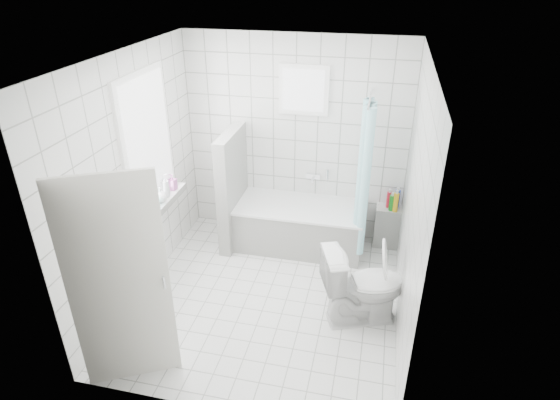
# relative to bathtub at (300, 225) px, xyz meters

# --- Properties ---
(ground) EXTENTS (3.00, 3.00, 0.00)m
(ground) POSITION_rel_bathtub_xyz_m (-0.15, -1.12, -0.29)
(ground) COLOR white
(ground) RESTS_ON ground
(ceiling) EXTENTS (3.00, 3.00, 0.00)m
(ceiling) POSITION_rel_bathtub_xyz_m (-0.15, -1.12, 2.31)
(ceiling) COLOR white
(ceiling) RESTS_ON ground
(wall_back) EXTENTS (2.80, 0.02, 2.60)m
(wall_back) POSITION_rel_bathtub_xyz_m (-0.15, 0.38, 1.01)
(wall_back) COLOR white
(wall_back) RESTS_ON ground
(wall_front) EXTENTS (2.80, 0.02, 2.60)m
(wall_front) POSITION_rel_bathtub_xyz_m (-0.15, -2.62, 1.01)
(wall_front) COLOR white
(wall_front) RESTS_ON ground
(wall_left) EXTENTS (0.02, 3.00, 2.60)m
(wall_left) POSITION_rel_bathtub_xyz_m (-1.55, -1.12, 1.01)
(wall_left) COLOR white
(wall_left) RESTS_ON ground
(wall_right) EXTENTS (0.02, 3.00, 2.60)m
(wall_right) POSITION_rel_bathtub_xyz_m (1.25, -1.12, 1.01)
(wall_right) COLOR white
(wall_right) RESTS_ON ground
(window_left) EXTENTS (0.01, 0.90, 1.40)m
(window_left) POSITION_rel_bathtub_xyz_m (-1.51, -0.82, 1.31)
(window_left) COLOR white
(window_left) RESTS_ON wall_left
(window_back) EXTENTS (0.50, 0.01, 0.50)m
(window_back) POSITION_rel_bathtub_xyz_m (-0.05, 0.33, 1.66)
(window_back) COLOR white
(window_back) RESTS_ON wall_back
(window_sill) EXTENTS (0.18, 1.02, 0.08)m
(window_sill) POSITION_rel_bathtub_xyz_m (-1.46, -0.82, 0.57)
(window_sill) COLOR white
(window_sill) RESTS_ON wall_left
(door) EXTENTS (0.73, 0.40, 2.00)m
(door) POSITION_rel_bathtub_xyz_m (-1.05, -2.42, 0.71)
(door) COLOR silver
(door) RESTS_ON ground
(bathtub) EXTENTS (1.60, 0.77, 0.58)m
(bathtub) POSITION_rel_bathtub_xyz_m (0.00, 0.00, 0.00)
(bathtub) COLOR white
(bathtub) RESTS_ON ground
(partition_wall) EXTENTS (0.15, 0.85, 1.50)m
(partition_wall) POSITION_rel_bathtub_xyz_m (-0.87, -0.05, 0.46)
(partition_wall) COLOR white
(partition_wall) RESTS_ON ground
(tiled_ledge) EXTENTS (0.40, 0.24, 0.55)m
(tiled_ledge) POSITION_rel_bathtub_xyz_m (1.14, 0.25, -0.02)
(tiled_ledge) COLOR white
(tiled_ledge) RESTS_ON ground
(toilet) EXTENTS (0.95, 0.74, 0.85)m
(toilet) POSITION_rel_bathtub_xyz_m (0.88, -1.23, 0.13)
(toilet) COLOR white
(toilet) RESTS_ON ground
(curtain_rod) EXTENTS (0.02, 0.80, 0.02)m
(curtain_rod) POSITION_rel_bathtub_xyz_m (0.74, -0.02, 1.71)
(curtain_rod) COLOR silver
(curtain_rod) RESTS_ON wall_back
(shower_curtain) EXTENTS (0.14, 0.48, 1.78)m
(shower_curtain) POSITION_rel_bathtub_xyz_m (0.74, -0.16, 0.81)
(shower_curtain) COLOR #44BEC7
(shower_curtain) RESTS_ON curtain_rod
(tub_faucet) EXTENTS (0.18, 0.06, 0.06)m
(tub_faucet) POSITION_rel_bathtub_xyz_m (0.10, 0.33, 0.56)
(tub_faucet) COLOR silver
(tub_faucet) RESTS_ON wall_back
(sill_bottles) EXTENTS (0.19, 0.75, 0.31)m
(sill_bottles) POSITION_rel_bathtub_xyz_m (-1.45, -0.89, 0.73)
(sill_bottles) COLOR #EB5BAC
(sill_bottles) RESTS_ON window_sill
(ledge_bottles) EXTENTS (0.16, 0.18, 0.25)m
(ledge_bottles) POSITION_rel_bathtub_xyz_m (1.13, 0.23, 0.37)
(ledge_bottles) COLOR yellow
(ledge_bottles) RESTS_ON tiled_ledge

